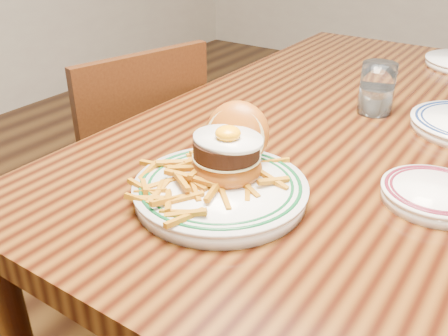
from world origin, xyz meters
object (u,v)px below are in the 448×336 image
Objects in this scene: main_plate at (223,174)px; table at (341,149)px; chair_left at (131,175)px; side_plate at (435,193)px.

table is at bearing 67.57° from main_plate.
chair_left reaches higher than table.
main_plate is (-0.04, -0.47, 0.13)m from table.
chair_left is 0.73m from main_plate.
table is at bearing 28.29° from chair_left.
table is at bearing 120.40° from side_plate.
main_plate is 1.78× the size of side_plate.
main_plate reaches higher than side_plate.
main_plate reaches higher than chair_left.
main_plate reaches higher than table.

